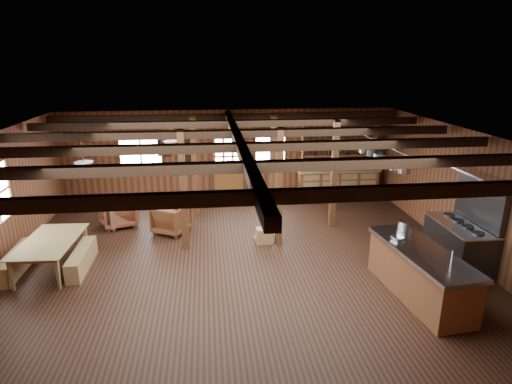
# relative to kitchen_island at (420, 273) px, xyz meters

# --- Properties ---
(room) EXTENTS (10.04, 9.04, 2.84)m
(room) POSITION_rel_kitchen_island_xyz_m (-3.20, 1.64, 0.92)
(room) COLOR black
(room) RESTS_ON ground
(ceiling_joists) EXTENTS (9.80, 8.82, 0.18)m
(ceiling_joists) POSITION_rel_kitchen_island_xyz_m (-3.20, 1.82, 2.20)
(ceiling_joists) COLOR black
(ceiling_joists) RESTS_ON ceiling
(timber_posts) EXTENTS (3.95, 2.35, 2.80)m
(timber_posts) POSITION_rel_kitchen_island_xyz_m (-2.68, 3.72, 0.92)
(timber_posts) COLOR #412112
(timber_posts) RESTS_ON floor
(back_door) EXTENTS (1.02, 0.08, 2.15)m
(back_door) POSITION_rel_kitchen_island_xyz_m (-3.20, 6.09, 0.40)
(back_door) COLOR brown
(back_door) RESTS_ON floor
(window_back_left) EXTENTS (1.32, 0.06, 1.32)m
(window_back_left) POSITION_rel_kitchen_island_xyz_m (-5.80, 6.10, 1.12)
(window_back_left) COLOR white
(window_back_left) RESTS_ON wall_back
(window_back_right) EXTENTS (1.02, 0.06, 1.32)m
(window_back_right) POSITION_rel_kitchen_island_xyz_m (-1.90, 6.10, 1.12)
(window_back_right) COLOR white
(window_back_right) RESTS_ON wall_back
(notice_boards) EXTENTS (1.08, 0.03, 0.90)m
(notice_boards) POSITION_rel_kitchen_island_xyz_m (-4.70, 6.10, 1.16)
(notice_boards) COLOR silver
(notice_boards) RESTS_ON wall_back
(back_counter) EXTENTS (2.55, 0.60, 2.45)m
(back_counter) POSITION_rel_kitchen_island_xyz_m (0.20, 5.84, 0.12)
(back_counter) COLOR brown
(back_counter) RESTS_ON floor
(pendant_lamps) EXTENTS (1.86, 2.36, 0.66)m
(pendant_lamps) POSITION_rel_kitchen_island_xyz_m (-5.45, 2.64, 1.77)
(pendant_lamps) COLOR #313133
(pendant_lamps) RESTS_ON ceiling
(pot_rack) EXTENTS (0.38, 3.00, 0.45)m
(pot_rack) POSITION_rel_kitchen_island_xyz_m (-0.18, 2.01, 1.78)
(pot_rack) COLOR #313133
(pot_rack) RESTS_ON ceiling
(kitchen_island) EXTENTS (1.14, 2.58, 1.20)m
(kitchen_island) POSITION_rel_kitchen_island_xyz_m (0.00, 0.00, 0.00)
(kitchen_island) COLOR brown
(kitchen_island) RESTS_ON floor
(step_stool) EXTENTS (0.45, 0.34, 0.37)m
(step_stool) POSITION_rel_kitchen_island_xyz_m (-2.54, 2.71, -0.29)
(step_stool) COLOR olive
(step_stool) RESTS_ON floor
(commercial_range) EXTENTS (0.85, 1.66, 2.05)m
(commercial_range) POSITION_rel_kitchen_island_xyz_m (1.44, 1.04, 0.18)
(commercial_range) COLOR #313133
(commercial_range) RESTS_ON floor
(dining_table) EXTENTS (1.14, 1.93, 0.66)m
(dining_table) POSITION_rel_kitchen_island_xyz_m (-7.10, 1.88, -0.15)
(dining_table) COLOR olive
(dining_table) RESTS_ON floor
(bench_wall) EXTENTS (0.30, 1.57, 0.43)m
(bench_wall) POSITION_rel_kitchen_island_xyz_m (-7.85, 1.88, -0.26)
(bench_wall) COLOR olive
(bench_wall) RESTS_ON floor
(bench_aisle) EXTENTS (0.28, 1.51, 0.41)m
(bench_aisle) POSITION_rel_kitchen_island_xyz_m (-6.55, 1.88, -0.27)
(bench_aisle) COLOR olive
(bench_aisle) RESTS_ON floor
(armchair_a) EXTENTS (1.03, 1.05, 0.77)m
(armchair_a) POSITION_rel_kitchen_island_xyz_m (-6.20, 4.24, -0.09)
(armchair_a) COLOR brown
(armchair_a) RESTS_ON floor
(armchair_b) EXTENTS (1.10, 1.10, 0.75)m
(armchair_b) POSITION_rel_kitchen_island_xyz_m (-4.79, 3.63, -0.11)
(armchair_b) COLOR brown
(armchair_b) RESTS_ON floor
(armchair_c) EXTENTS (1.11, 1.11, 0.73)m
(armchair_c) POSITION_rel_kitchen_island_xyz_m (-6.22, 4.28, -0.11)
(armchair_c) COLOR brown
(armchair_c) RESTS_ON floor
(counter_pot) EXTENTS (0.28, 0.28, 0.17)m
(counter_pot) POSITION_rel_kitchen_island_xyz_m (0.12, 1.00, 0.55)
(counter_pot) COLOR #B9BBC1
(counter_pot) RESTS_ON kitchen_island
(bowl) EXTENTS (0.31, 0.31, 0.06)m
(bowl) POSITION_rel_kitchen_island_xyz_m (-0.26, 0.50, 0.49)
(bowl) COLOR silver
(bowl) RESTS_ON kitchen_island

